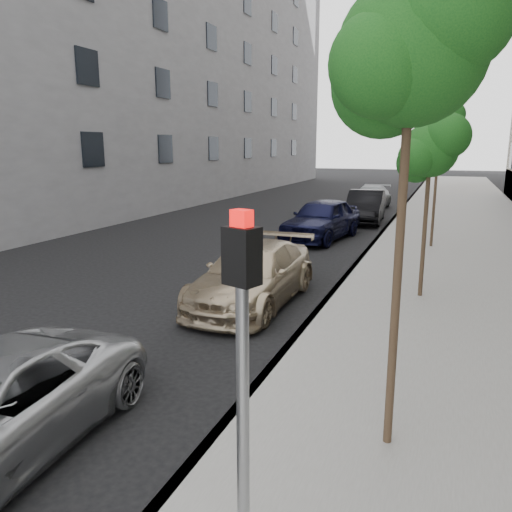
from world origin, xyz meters
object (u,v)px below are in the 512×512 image
Objects in this scene: tree_near at (414,51)px; sedan_blue at (322,219)px; suv at (253,274)px; sedan_rear at (371,198)px; tree_mid at (432,150)px; tree_far at (441,125)px; sedan_black at (365,206)px; signal_pole at (243,363)px.

tree_near reaches higher than sedan_blue.
suv is 1.02× the size of sedan_rear.
sedan_rear is (-3.85, 17.72, -2.88)m from tree_mid.
sedan_black is at bearing 119.31° from tree_far.
tree_near is 7.29m from suv.
tree_mid reaches higher than sedan_rear.
signal_pole is (-0.89, -15.46, -2.29)m from tree_far.
sedan_blue is (-4.20, 7.09, -2.75)m from tree_mid.
suv reaches higher than sedan_rear.
tree_mid reaches higher than sedan_black.
tree_mid is 0.90× the size of sedan_rear.
signal_pole reaches higher than sedan_blue.
suv is (-2.81, 7.38, -1.37)m from signal_pole.
suv is (-3.71, -8.08, -3.66)m from tree_far.
tree_near reaches higher than sedan_black.
tree_near is 1.08× the size of tree_far.
tree_mid is 1.37× the size of signal_pole.
sedan_black is 1.00× the size of sedan_rear.
sedan_blue reaches higher than sedan_rear.
sedan_rear is at bearing 99.02° from tree_near.
signal_pole is (-0.89, -2.46, -2.53)m from tree_near.
sedan_black is (0.38, 14.01, 0.08)m from suv.
tree_mid reaches higher than suv.
suv is (-3.71, -1.58, -2.87)m from tree_mid.
sedan_black is at bearing 89.48° from sedan_blue.
tree_far is 15.65m from signal_pole.
tree_far is at bearing 90.00° from tree_mid.
sedan_black is at bearing 104.99° from tree_mid.
tree_far reaches higher than sedan_blue.
tree_mid is at bearing 103.61° from signal_pole.
sedan_black is (-2.43, 21.38, -1.29)m from signal_pole.
sedan_rear is (0.36, 10.63, -0.13)m from sedan_blue.
sedan_blue is at bearing 120.66° from tree_mid.
tree_near is at bearing -52.38° from suv.
tree_mid is 0.88× the size of suv.
signal_pole is at bearing -82.22° from sedan_rear.
suv is at bearing -95.15° from sedan_black.
tree_far reaches higher than suv.
tree_near is 14.72m from sedan_blue.
tree_far is at bearing 0.82° from sedan_blue.
tree_mid is 8.69m from sedan_blue.
tree_mid is at bearing 90.00° from tree_near.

